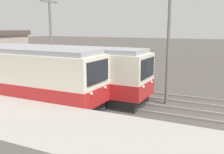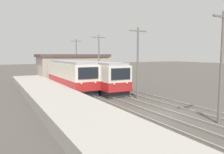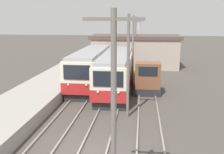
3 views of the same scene
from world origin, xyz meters
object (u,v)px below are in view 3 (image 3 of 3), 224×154
Objects in this scene: shunting_locomotive at (147,78)px; catenary_mast_far at (133,48)px; commuter_train_left at (91,69)px; catenary_mast_near at (114,107)px; catenary_mast_mid at (128,63)px; catenary_mast_distant at (135,41)px; commuter_train_center at (117,73)px.

shunting_locomotive is 3.64m from catenary_mast_far.
commuter_train_left is 18.55m from catenary_mast_near.
catenary_mast_near is at bearing -90.00° from catenary_mast_mid.
commuter_train_left is 4.88m from catenary_mast_far.
commuter_train_left is 1.68× the size of catenary_mast_mid.
catenary_mast_near is 27.82m from catenary_mast_distant.
catenary_mast_near and catenary_mast_mid have the same top height.
catenary_mast_mid is (4.31, -8.63, 2.21)m from commuter_train_left.
shunting_locomotive is 11.59m from catenary_mast_distant.
catenary_mast_near is at bearing -90.00° from catenary_mast_far.
commuter_train_center is at bearing -178.62° from shunting_locomotive.
catenary_mast_far is (4.31, 0.64, 2.21)m from commuter_train_left.
catenary_mast_mid and catenary_mast_far have the same top height.
shunting_locomotive is (5.80, -1.25, -0.52)m from commuter_train_left.
catenary_mast_mid is at bearing -63.48° from commuter_train_left.
shunting_locomotive is at bearing 78.57° from catenary_mast_mid.
commuter_train_left is 3.10m from commuter_train_center.
catenary_mast_near is (-1.49, -16.66, 2.72)m from shunting_locomotive.
commuter_train_left is 1.68× the size of catenary_mast_near.
catenary_mast_near and catenary_mast_far have the same top height.
catenary_mast_far is at bearing 128.25° from shunting_locomotive.
catenary_mast_near reaches higher than shunting_locomotive.
catenary_mast_distant is (0.00, 18.55, 0.00)m from catenary_mast_mid.
catenary_mast_distant is (1.51, 11.24, 2.24)m from commuter_train_center.
catenary_mast_near reaches higher than commuter_train_center.
catenary_mast_far reaches higher than commuter_train_center.
commuter_train_left is 11.04m from catenary_mast_distant.
catenary_mast_mid is at bearing -78.35° from commuter_train_center.
catenary_mast_near is 9.27m from catenary_mast_mid.
catenary_mast_mid is at bearing -101.43° from shunting_locomotive.
catenary_mast_mid and catenary_mast_distant have the same top height.
catenary_mast_distant is at bearing 66.53° from commuter_train_left.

